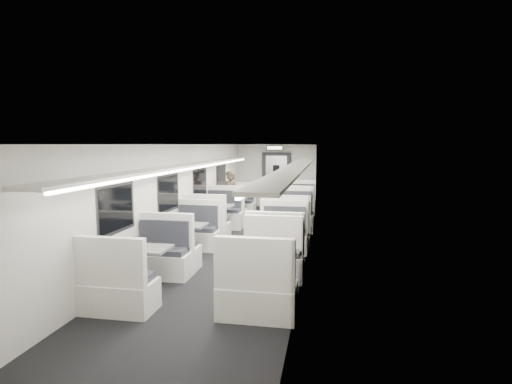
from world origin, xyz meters
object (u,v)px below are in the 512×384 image
at_px(booth_right_c, 280,244).
at_px(booth_right_b, 290,222).
at_px(booth_left_c, 185,241).
at_px(exit_sign, 275,148).
at_px(booth_left_a, 235,208).
at_px(booth_left_b, 216,219).
at_px(booth_left_d, 143,269).
at_px(booth_right_a, 298,206).
at_px(vestibule_door, 276,180).
at_px(booth_right_d, 266,271).
at_px(passenger, 230,198).

bearing_deg(booth_right_c, booth_right_b, 90.00).
relative_size(booth_left_c, exit_sign, 3.40).
relative_size(booth_left_a, booth_left_b, 0.91).
bearing_deg(booth_right_b, exit_sign, 102.29).
xyz_separation_m(booth_left_b, booth_right_b, (2.00, -0.11, 0.01)).
bearing_deg(booth_right_b, booth_left_d, -115.58).
bearing_deg(booth_left_a, booth_left_d, -90.00).
relative_size(booth_right_a, exit_sign, 3.53).
bearing_deg(booth_right_b, booth_left_c, -132.26).
xyz_separation_m(booth_right_c, vestibule_door, (-1.00, 7.22, 0.66)).
height_order(booth_right_d, exit_sign, exit_sign).
relative_size(booth_left_d, booth_right_b, 0.91).
relative_size(booth_right_d, vestibule_door, 1.05).
bearing_deg(exit_sign, booth_left_b, -102.59).
xyz_separation_m(booth_left_c, vestibule_door, (1.00, 7.28, 0.66)).
relative_size(booth_left_a, vestibule_door, 0.99).
relative_size(booth_left_d, booth_right_c, 1.00).
bearing_deg(booth_right_b, booth_left_a, 129.99).
distance_m(booth_right_a, passenger, 2.40).
relative_size(booth_left_b, booth_right_b, 0.97).
bearing_deg(exit_sign, booth_right_d, -83.34).
xyz_separation_m(booth_right_b, exit_sign, (-1.00, 4.59, 1.86)).
bearing_deg(booth_left_c, passenger, 89.09).
bearing_deg(booth_right_c, booth_left_c, -178.24).
distance_m(booth_right_b, booth_right_c, 2.14).
distance_m(booth_left_a, booth_right_d, 6.67).
distance_m(passenger, exit_sign, 3.55).
relative_size(booth_left_c, booth_right_d, 0.95).
bearing_deg(vestibule_door, exit_sign, -90.00).
height_order(booth_right_a, exit_sign, exit_sign).
distance_m(booth_left_a, vestibule_door, 2.95).
xyz_separation_m(booth_left_d, passenger, (0.06, 5.67, 0.43)).
distance_m(booth_right_b, booth_right_d, 3.97).
xyz_separation_m(booth_right_a, booth_right_c, (0.00, -4.98, -0.01)).
distance_m(booth_right_c, vestibule_door, 7.32).
distance_m(booth_left_a, booth_left_c, 4.59).
height_order(booth_right_d, passenger, passenger).
xyz_separation_m(booth_left_b, booth_right_c, (2.00, -2.25, -0.02)).
bearing_deg(booth_left_a, exit_sign, 65.63).
relative_size(booth_left_b, exit_sign, 3.66).
xyz_separation_m(booth_right_d, passenger, (-1.94, 5.47, 0.42)).
bearing_deg(booth_left_c, booth_left_a, 90.00).
bearing_deg(booth_left_b, booth_right_c, -48.40).
xyz_separation_m(booth_left_b, booth_left_d, (0.00, -4.29, -0.02)).
height_order(booth_left_c, vestibule_door, vestibule_door).
xyz_separation_m(passenger, vestibule_door, (0.94, 3.58, 0.22)).
xyz_separation_m(booth_right_b, booth_right_d, (0.00, -3.97, -0.02)).
bearing_deg(booth_right_a, booth_left_c, -111.63).
bearing_deg(booth_left_b, booth_right_a, 53.78).
height_order(booth_left_c, booth_right_d, booth_right_d).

